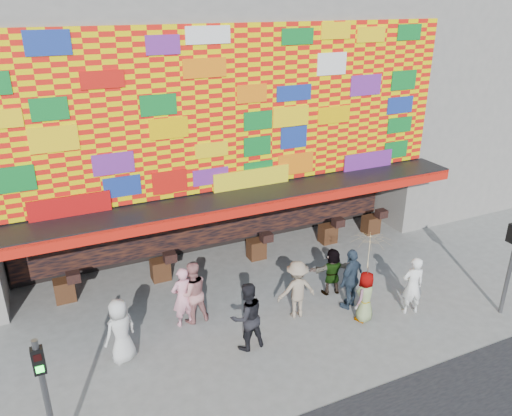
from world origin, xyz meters
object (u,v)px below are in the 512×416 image
at_px(ped_a, 121,331).
at_px(ped_b, 183,297).
at_px(signal_left, 45,390).
at_px(parasol, 370,252).
at_px(ped_h, 413,285).
at_px(ped_f, 332,271).
at_px(ped_e, 351,279).
at_px(ped_d, 297,289).
at_px(ped_g, 365,297).
at_px(ped_c, 247,316).
at_px(ped_i, 192,293).

relative_size(ped_a, ped_b, 0.98).
distance_m(signal_left, parasol, 8.60).
bearing_deg(ped_h, ped_f, -37.14).
relative_size(signal_left, ped_e, 1.55).
height_order(ped_b, ped_h, same).
bearing_deg(ped_f, ped_d, 30.15).
height_order(signal_left, ped_g, signal_left).
xyz_separation_m(signal_left, ped_f, (8.39, 3.03, -1.09)).
xyz_separation_m(ped_a, ped_g, (6.68, -1.16, -0.11)).
distance_m(ped_a, ped_c, 3.23).
height_order(ped_b, parasol, parasol).
xyz_separation_m(ped_e, parasol, (-0.01, -0.74, 1.25)).
bearing_deg(ped_a, signal_left, 30.85).
distance_m(ped_b, ped_f, 4.74).
bearing_deg(ped_d, ped_b, -11.63).
bearing_deg(ped_g, ped_e, -116.83).
relative_size(ped_c, parasol, 0.97).
height_order(ped_a, parasol, parasol).
bearing_deg(ped_i, ped_h, 157.87).
relative_size(signal_left, parasol, 1.51).
xyz_separation_m(ped_e, ped_g, (-0.01, -0.74, -0.19)).
distance_m(ped_a, ped_f, 6.61).
distance_m(ped_b, ped_d, 3.27).
distance_m(ped_a, ped_b, 2.04).
distance_m(ped_c, ped_h, 5.07).
bearing_deg(ped_a, ped_d, 153.84).
xyz_separation_m(ped_b, ped_g, (4.80, -1.97, -0.13)).
height_order(signal_left, ped_c, signal_left).
relative_size(ped_b, ped_i, 0.97).
relative_size(ped_b, parasol, 0.91).
xyz_separation_m(ped_a, ped_c, (3.11, -0.87, 0.07)).
bearing_deg(parasol, ped_f, 92.90).
distance_m(ped_g, ped_i, 4.94).
xyz_separation_m(ped_a, ped_e, (6.68, -0.42, 0.08)).
height_order(ped_c, ped_g, ped_c).
xyz_separation_m(ped_h, parasol, (-1.48, 0.26, 1.31)).
bearing_deg(ped_a, ped_h, 145.81).
bearing_deg(ped_a, ped_c, 140.10).
bearing_deg(parasol, ped_h, -10.08).
bearing_deg(parasol, ped_g, 0.00).
bearing_deg(signal_left, parasol, 9.51).
distance_m(ped_g, parasol, 1.44).
relative_size(ped_a, ped_c, 0.92).
xyz_separation_m(ped_c, ped_g, (3.57, -0.29, -0.19)).
bearing_deg(parasol, ped_b, 157.74).
relative_size(ped_d, ped_h, 0.98).
xyz_separation_m(ped_d, parasol, (1.68, -1.00, 1.33)).
relative_size(ped_d, ped_e, 0.92).
height_order(ped_b, ped_e, ped_e).
distance_m(ped_c, parasol, 3.79).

